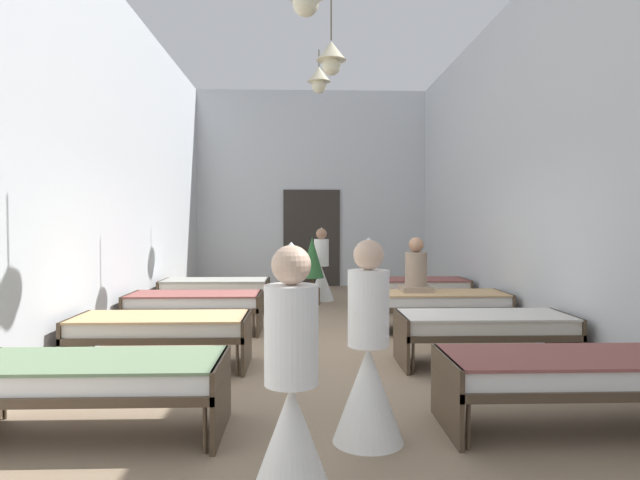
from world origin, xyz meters
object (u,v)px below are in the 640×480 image
object	(u,v)px
bed_right_row_2	(441,301)
potted_plant	(312,263)
nurse_near_aisle	(321,275)
patient_seated_primary	(416,272)
nurse_mid_aisle	(368,369)
bed_right_row_3	(414,286)
nurse_far_aisle	(291,415)
bed_left_row_2	(195,302)
bed_left_row_1	(161,328)
bed_right_row_1	(484,326)
bed_right_row_0	(566,372)
bed_left_row_3	(216,287)
bed_left_row_0	(96,377)

from	to	relation	value
bed_right_row_2	potted_plant	distance (m)	3.25
nurse_near_aisle	patient_seated_primary	bearing A→B (deg)	104.20
bed_right_row_2	nurse_mid_aisle	size ratio (longest dim) A/B	1.28
bed_right_row_2	bed_right_row_3	bearing A→B (deg)	90.00
nurse_far_aisle	bed_left_row_2	bearing A→B (deg)	-77.05
bed_left_row_1	bed_left_row_2	distance (m)	1.90
bed_right_row_1	nurse_far_aisle	world-z (taller)	nurse_far_aisle
potted_plant	patient_seated_primary	bearing A→B (deg)	-60.13
nurse_mid_aisle	bed_right_row_0	bearing A→B (deg)	-129.72
patient_seated_primary	potted_plant	xyz separation A→B (m)	(-1.48, 2.58, -0.07)
bed_left_row_1	nurse_mid_aisle	world-z (taller)	nurse_mid_aisle
bed_left_row_1	bed_left_row_3	world-z (taller)	same
bed_right_row_3	nurse_mid_aisle	bearing A→B (deg)	-104.77
bed_left_row_3	bed_right_row_2	bearing A→B (deg)	-28.01
bed_left_row_3	nurse_near_aisle	size ratio (longest dim) A/B	1.28
bed_left_row_2	nurse_mid_aisle	world-z (taller)	nurse_mid_aisle
bed_left_row_2	potted_plant	bearing A→B (deg)	56.85
bed_right_row_0	potted_plant	bearing A→B (deg)	105.82
bed_right_row_1	nurse_near_aisle	bearing A→B (deg)	107.72
nurse_mid_aisle	bed_left_row_3	bearing A→B (deg)	-27.80
bed_left_row_1	nurse_mid_aisle	size ratio (longest dim) A/B	1.28
nurse_far_aisle	bed_left_row_1	bearing A→B (deg)	-67.65
nurse_far_aisle	nurse_near_aisle	bearing A→B (deg)	-97.05
bed_right_row_0	patient_seated_primary	bearing A→B (deg)	95.15
bed_right_row_2	bed_right_row_3	world-z (taller)	same
bed_left_row_1	nurse_near_aisle	bearing A→B (deg)	69.20
bed_right_row_1	bed_left_row_2	world-z (taller)	same
bed_right_row_0	bed_right_row_1	distance (m)	1.90
bed_left_row_1	bed_left_row_3	bearing A→B (deg)	90.00
bed_left_row_0	potted_plant	distance (m)	6.70
nurse_near_aisle	bed_right_row_0	bearing A→B (deg)	94.99
bed_left_row_1	potted_plant	bearing A→B (deg)	69.13
bed_left_row_3	patient_seated_primary	bearing A→B (deg)	-29.40
potted_plant	bed_left_row_3	bearing A→B (deg)	-156.29
bed_left_row_1	bed_left_row_2	size ratio (longest dim) A/B	1.00
bed_left_row_2	bed_left_row_3	size ratio (longest dim) A/B	1.00
nurse_mid_aisle	bed_left_row_0	bearing A→B (deg)	37.88
bed_left_row_3	nurse_near_aisle	bearing A→B (deg)	33.98
bed_right_row_2	nurse_mid_aisle	world-z (taller)	nurse_mid_aisle
bed_right_row_1	potted_plant	size ratio (longest dim) A/B	1.44
bed_right_row_2	nurse_far_aisle	world-z (taller)	nurse_far_aisle
bed_right_row_3	patient_seated_primary	distance (m)	1.90
bed_left_row_1	patient_seated_primary	xyz separation A→B (m)	(3.22, 1.98, 0.43)
nurse_far_aisle	patient_seated_primary	size ratio (longest dim) A/B	1.86
bed_left_row_0	bed_right_row_3	size ratio (longest dim) A/B	1.00
bed_right_row_3	bed_left_row_3	bearing A→B (deg)	180.00
nurse_near_aisle	potted_plant	size ratio (longest dim) A/B	1.13
bed_left_row_2	bed_right_row_2	bearing A→B (deg)	0.00
nurse_near_aisle	nurse_far_aisle	size ratio (longest dim) A/B	1.00
nurse_mid_aisle	potted_plant	size ratio (longest dim) A/B	1.13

